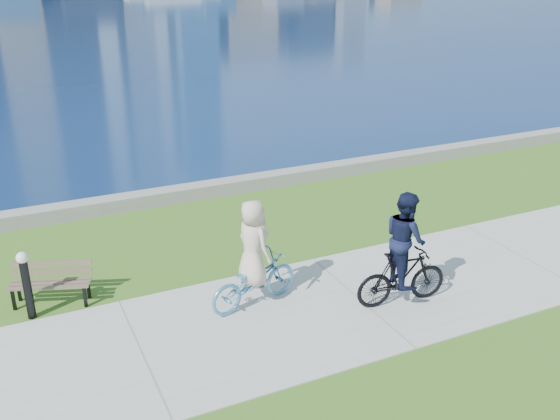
# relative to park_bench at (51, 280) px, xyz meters

# --- Properties ---
(ground) EXTENTS (320.00, 320.00, 0.00)m
(ground) POSITION_rel_park_bench_xyz_m (5.06, -2.29, -0.45)
(ground) COLOR #345B18
(ground) RESTS_ON ground
(concrete_path) EXTENTS (80.00, 3.50, 0.02)m
(concrete_path) POSITION_rel_park_bench_xyz_m (5.06, -2.29, -0.44)
(concrete_path) COLOR #A3A39E
(concrete_path) RESTS_ON ground
(seawall) EXTENTS (90.00, 0.50, 0.35)m
(seawall) POSITION_rel_park_bench_xyz_m (5.06, 3.91, -0.27)
(seawall) COLOR slate
(seawall) RESTS_ON ground
(bay_water) EXTENTS (320.00, 131.00, 0.01)m
(bay_water) POSITION_rel_park_bench_xyz_m (5.06, 69.71, -0.44)
(bay_water) COLOR #0B2049
(bay_water) RESTS_ON ground
(park_bench) EXTENTS (1.50, 0.95, 0.73)m
(park_bench) POSITION_rel_park_bench_xyz_m (0.00, 0.00, 0.00)
(park_bench) COLOR black
(park_bench) RESTS_ON ground
(bollard_lamp) EXTENTS (0.20, 0.20, 1.27)m
(bollard_lamp) POSITION_rel_park_bench_xyz_m (-0.41, -0.41, 0.28)
(bollard_lamp) COLOR black
(bollard_lamp) RESTS_ON ground
(cyclist_woman) EXTENTS (1.04, 1.89, 2.00)m
(cyclist_woman) POSITION_rel_park_bench_xyz_m (3.25, -1.67, 0.31)
(cyclist_woman) COLOR #4F95C1
(cyclist_woman) RESTS_ON ground
(cyclist_man) EXTENTS (0.73, 1.77, 2.13)m
(cyclist_man) POSITION_rel_park_bench_xyz_m (5.66, -2.75, 0.47)
(cyclist_man) COLOR black
(cyclist_man) RESTS_ON ground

